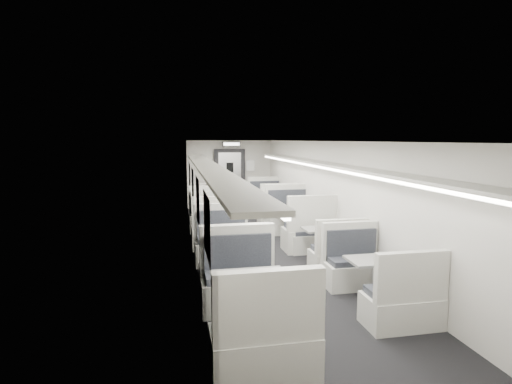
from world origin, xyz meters
name	(u,v)px	position (x,y,z in m)	size (l,w,h in m)	color
room	(266,198)	(0.00, 0.00, 1.20)	(3.24, 12.24, 2.64)	black
booth_left_a	(208,212)	(-1.00, 3.30, 0.36)	(1.00, 2.02, 1.08)	beige
booth_left_b	(213,223)	(-1.00, 1.51, 0.40)	(1.11, 2.25, 1.20)	beige
booth_left_c	(227,255)	(-1.00, -1.28, 0.39)	(1.08, 2.18, 1.17)	beige
booth_left_d	(250,305)	(-1.00, -3.52, 0.40)	(1.11, 2.25, 1.20)	beige
booth_right_a	(271,205)	(1.00, 3.75, 0.40)	(1.11, 2.24, 1.20)	beige
booth_right_b	(298,224)	(1.00, 0.92, 0.42)	(1.16, 2.36, 1.26)	beige
booth_right_c	(323,244)	(1.00, -0.75, 0.35)	(0.96, 1.95, 1.04)	beige
booth_right_d	(375,281)	(1.00, -2.91, 0.35)	(0.98, 1.98, 1.06)	beige
passenger	(213,201)	(-0.91, 2.58, 0.79)	(0.57, 0.38, 1.58)	black
window_a	(190,178)	(-1.49, 3.40, 1.35)	(0.02, 1.18, 0.84)	black
window_b	(193,186)	(-1.49, 1.20, 1.35)	(0.02, 1.18, 0.84)	black
window_c	(198,200)	(-1.49, -1.00, 1.35)	(0.02, 1.18, 0.84)	black
window_d	(207,227)	(-1.49, -3.20, 1.35)	(0.02, 1.18, 0.84)	black
luggage_rack_left	(208,166)	(-1.24, -0.30, 1.92)	(0.46, 10.40, 0.09)	beige
luggage_rack_right	(328,165)	(1.24, -0.30, 1.92)	(0.46, 10.40, 0.09)	beige
vestibule_door	(230,179)	(0.00, 5.93, 1.04)	(1.10, 0.13, 2.10)	black
exit_sign	(231,144)	(0.00, 5.44, 2.28)	(0.62, 0.12, 0.16)	black
wall_notice	(250,166)	(0.75, 5.92, 1.50)	(0.32, 0.02, 0.40)	white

